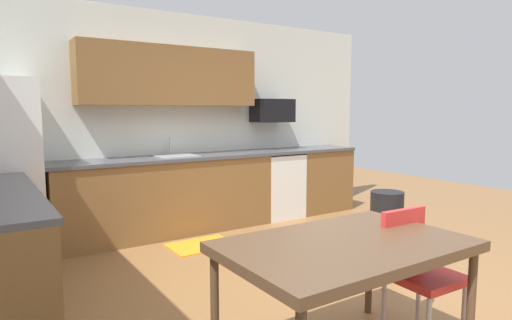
% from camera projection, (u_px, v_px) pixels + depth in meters
% --- Properties ---
extents(ground_plane, '(12.00, 12.00, 0.00)m').
position_uv_depth(ground_plane, '(322.00, 291.00, 3.61)').
color(ground_plane, olive).
extents(wall_back, '(5.80, 0.10, 2.70)m').
position_uv_depth(wall_back, '(187.00, 121.00, 5.66)').
color(wall_back, silver).
rests_on(wall_back, ground).
extents(cabinet_run_back, '(2.64, 0.60, 0.90)m').
position_uv_depth(cabinet_run_back, '(167.00, 197.00, 5.24)').
color(cabinet_run_back, brown).
rests_on(cabinet_run_back, ground).
extents(cabinet_run_back_right, '(0.91, 0.60, 0.90)m').
position_uv_depth(cabinet_run_back_right, '(317.00, 180.00, 6.53)').
color(cabinet_run_back_right, brown).
rests_on(cabinet_run_back_right, ground).
extents(countertop_back, '(4.80, 0.64, 0.04)m').
position_uv_depth(countertop_back, '(199.00, 156.00, 5.42)').
color(countertop_back, '#4C4C51').
rests_on(countertop_back, cabinet_run_back).
extents(upper_cabinets_back, '(2.20, 0.34, 0.70)m').
position_uv_depth(upper_cabinets_back, '(170.00, 76.00, 5.25)').
color(upper_cabinets_back, brown).
extents(oven_range, '(0.60, 0.60, 0.91)m').
position_uv_depth(oven_range, '(276.00, 184.00, 6.12)').
color(oven_range, white).
rests_on(oven_range, ground).
extents(microwave, '(0.54, 0.36, 0.32)m').
position_uv_depth(microwave, '(272.00, 111.00, 6.08)').
color(microwave, black).
extents(sink_basin, '(0.48, 0.40, 0.14)m').
position_uv_depth(sink_basin, '(176.00, 161.00, 5.25)').
color(sink_basin, '#A5A8AD').
rests_on(sink_basin, countertop_back).
extents(sink_faucet, '(0.02, 0.02, 0.24)m').
position_uv_depth(sink_faucet, '(170.00, 147.00, 5.38)').
color(sink_faucet, '#B2B5BA').
rests_on(sink_faucet, countertop_back).
extents(dining_table, '(1.40, 0.90, 0.75)m').
position_uv_depth(dining_table, '(345.00, 252.00, 2.49)').
color(dining_table, brown).
rests_on(dining_table, ground).
extents(chair_near_table, '(0.41, 0.41, 0.85)m').
position_uv_depth(chair_near_table, '(416.00, 265.00, 2.80)').
color(chair_near_table, red).
rests_on(chair_near_table, ground).
extents(trash_bin, '(0.36, 0.36, 0.60)m').
position_uv_depth(trash_bin, '(386.00, 218.00, 4.82)').
color(trash_bin, black).
rests_on(trash_bin, ground).
extents(floor_mat, '(0.70, 0.50, 0.01)m').
position_uv_depth(floor_mat, '(202.00, 245.00, 4.82)').
color(floor_mat, orange).
rests_on(floor_mat, ground).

